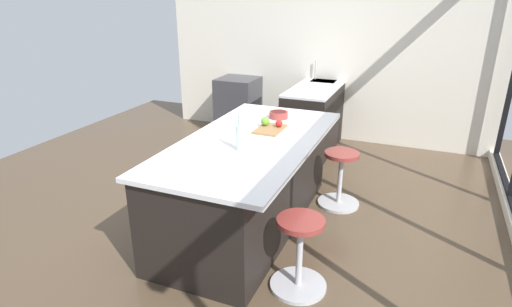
{
  "coord_description": "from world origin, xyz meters",
  "views": [
    {
      "loc": [
        3.38,
        1.51,
        2.17
      ],
      "look_at": [
        0.04,
        0.13,
        0.76
      ],
      "focal_mm": 29.57,
      "sensor_mm": 36.0,
      "label": 1
    }
  ],
  "objects_px": {
    "oven_range": "(238,105)",
    "kitchen_island": "(247,182)",
    "stool_by_window": "(340,180)",
    "apple_red": "(279,124)",
    "water_bottle": "(240,137)",
    "stool_middle": "(299,256)",
    "apple_green": "(265,121)",
    "cutting_board": "(270,129)",
    "fruit_bowl": "(279,114)"
  },
  "relations": [
    {
      "from": "stool_middle",
      "to": "cutting_board",
      "type": "height_order",
      "value": "cutting_board"
    },
    {
      "from": "oven_range",
      "to": "apple_red",
      "type": "bearing_deg",
      "value": 33.46
    },
    {
      "from": "stool_middle",
      "to": "cutting_board",
      "type": "relative_size",
      "value": 1.67
    },
    {
      "from": "oven_range",
      "to": "water_bottle",
      "type": "distance_m",
      "value": 3.24
    },
    {
      "from": "apple_red",
      "to": "water_bottle",
      "type": "bearing_deg",
      "value": -9.12
    },
    {
      "from": "kitchen_island",
      "to": "fruit_bowl",
      "type": "distance_m",
      "value": 0.88
    },
    {
      "from": "stool_by_window",
      "to": "water_bottle",
      "type": "bearing_deg",
      "value": -33.59
    },
    {
      "from": "cutting_board",
      "to": "fruit_bowl",
      "type": "height_order",
      "value": "fruit_bowl"
    },
    {
      "from": "stool_middle",
      "to": "apple_green",
      "type": "xyz_separation_m",
      "value": [
        -1.11,
        -0.72,
        0.67
      ]
    },
    {
      "from": "kitchen_island",
      "to": "water_bottle",
      "type": "relative_size",
      "value": 7.41
    },
    {
      "from": "kitchen_island",
      "to": "apple_red",
      "type": "height_order",
      "value": "apple_red"
    },
    {
      "from": "apple_red",
      "to": "cutting_board",
      "type": "bearing_deg",
      "value": -43.54
    },
    {
      "from": "cutting_board",
      "to": "water_bottle",
      "type": "distance_m",
      "value": 0.62
    },
    {
      "from": "kitchen_island",
      "to": "cutting_board",
      "type": "bearing_deg",
      "value": 159.92
    },
    {
      "from": "stool_middle",
      "to": "cutting_board",
      "type": "distance_m",
      "value": 1.37
    },
    {
      "from": "stool_middle",
      "to": "fruit_bowl",
      "type": "bearing_deg",
      "value": -154.41
    },
    {
      "from": "stool_by_window",
      "to": "water_bottle",
      "type": "distance_m",
      "value": 1.43
    },
    {
      "from": "stool_by_window",
      "to": "stool_middle",
      "type": "bearing_deg",
      "value": 0.0
    },
    {
      "from": "oven_range",
      "to": "kitchen_island",
      "type": "distance_m",
      "value": 2.89
    },
    {
      "from": "stool_middle",
      "to": "water_bottle",
      "type": "xyz_separation_m",
      "value": [
        -0.44,
        -0.68,
        0.73
      ]
    },
    {
      "from": "apple_red",
      "to": "apple_green",
      "type": "distance_m",
      "value": 0.14
    },
    {
      "from": "cutting_board",
      "to": "apple_green",
      "type": "bearing_deg",
      "value": -130.02
    },
    {
      "from": "kitchen_island",
      "to": "apple_red",
      "type": "bearing_deg",
      "value": 154.68
    },
    {
      "from": "apple_red",
      "to": "fruit_bowl",
      "type": "bearing_deg",
      "value": -159.83
    },
    {
      "from": "oven_range",
      "to": "apple_red",
      "type": "relative_size",
      "value": 12.53
    },
    {
      "from": "stool_middle",
      "to": "stool_by_window",
      "type": "bearing_deg",
      "value": 180.0
    },
    {
      "from": "apple_red",
      "to": "water_bottle",
      "type": "xyz_separation_m",
      "value": [
        0.68,
        -0.11,
        0.07
      ]
    },
    {
      "from": "apple_red",
      "to": "fruit_bowl",
      "type": "distance_m",
      "value": 0.38
    },
    {
      "from": "kitchen_island",
      "to": "apple_green",
      "type": "distance_m",
      "value": 0.63
    },
    {
      "from": "cutting_board",
      "to": "apple_red",
      "type": "bearing_deg",
      "value": 136.46
    },
    {
      "from": "cutting_board",
      "to": "apple_red",
      "type": "xyz_separation_m",
      "value": [
        -0.07,
        0.07,
        0.05
      ]
    },
    {
      "from": "apple_red",
      "to": "fruit_bowl",
      "type": "xyz_separation_m",
      "value": [
        -0.35,
        -0.13,
        -0.02
      ]
    },
    {
      "from": "stool_middle",
      "to": "apple_green",
      "type": "height_order",
      "value": "apple_green"
    },
    {
      "from": "oven_range",
      "to": "stool_by_window",
      "type": "relative_size",
      "value": 1.46
    },
    {
      "from": "oven_range",
      "to": "cutting_board",
      "type": "relative_size",
      "value": 2.44
    },
    {
      "from": "oven_range",
      "to": "apple_red",
      "type": "height_order",
      "value": "apple_red"
    },
    {
      "from": "oven_range",
      "to": "fruit_bowl",
      "type": "xyz_separation_m",
      "value": [
        1.85,
        1.33,
        0.49
      ]
    },
    {
      "from": "oven_range",
      "to": "stool_middle",
      "type": "height_order",
      "value": "oven_range"
    },
    {
      "from": "stool_by_window",
      "to": "apple_green",
      "type": "distance_m",
      "value": 1.04
    },
    {
      "from": "cutting_board",
      "to": "water_bottle",
      "type": "xyz_separation_m",
      "value": [
        0.61,
        -0.04,
        0.11
      ]
    },
    {
      "from": "oven_range",
      "to": "stool_middle",
      "type": "bearing_deg",
      "value": 31.45
    },
    {
      "from": "stool_middle",
      "to": "oven_range",
      "type": "bearing_deg",
      "value": -148.55
    },
    {
      "from": "stool_middle",
      "to": "apple_red",
      "type": "bearing_deg",
      "value": -152.8
    },
    {
      "from": "apple_red",
      "to": "apple_green",
      "type": "bearing_deg",
      "value": -86.83
    },
    {
      "from": "stool_middle",
      "to": "cutting_board",
      "type": "bearing_deg",
      "value": -148.5
    },
    {
      "from": "oven_range",
      "to": "kitchen_island",
      "type": "height_order",
      "value": "kitchen_island"
    },
    {
      "from": "oven_range",
      "to": "apple_red",
      "type": "distance_m",
      "value": 2.69
    },
    {
      "from": "water_bottle",
      "to": "cutting_board",
      "type": "bearing_deg",
      "value": 176.06
    },
    {
      "from": "kitchen_island",
      "to": "water_bottle",
      "type": "xyz_separation_m",
      "value": [
        0.3,
        0.07,
        0.56
      ]
    },
    {
      "from": "water_bottle",
      "to": "fruit_bowl",
      "type": "xyz_separation_m",
      "value": [
        -1.03,
        -0.02,
        -0.08
      ]
    }
  ]
}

